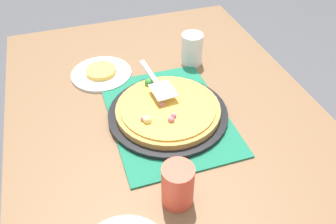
{
  "coord_description": "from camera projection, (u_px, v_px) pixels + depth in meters",
  "views": [
    {
      "loc": [
        -0.79,
        0.26,
        1.51
      ],
      "look_at": [
        0.0,
        0.0,
        0.77
      ],
      "focal_mm": 37.42,
      "sensor_mm": 36.0,
      "label": 1
    }
  ],
  "objects": [
    {
      "name": "dining_table",
      "position": [
        168.0,
        140.0,
        1.19
      ],
      "size": [
        1.4,
        1.0,
        0.75
      ],
      "color": "brown",
      "rests_on": "ground_plane"
    },
    {
      "name": "placemat",
      "position": [
        168.0,
        116.0,
        1.12
      ],
      "size": [
        0.48,
        0.36,
        0.01
      ],
      "primitive_type": "cube",
      "color": "#196B4C",
      "rests_on": "dining_table"
    },
    {
      "name": "pizza_pan",
      "position": [
        168.0,
        114.0,
        1.11
      ],
      "size": [
        0.38,
        0.38,
        0.01
      ],
      "primitive_type": "cylinder",
      "color": "black",
      "rests_on": "placemat"
    },
    {
      "name": "pizza",
      "position": [
        168.0,
        109.0,
        1.1
      ],
      "size": [
        0.33,
        0.33,
        0.05
      ],
      "color": "#B78442",
      "rests_on": "pizza_pan"
    },
    {
      "name": "plate_near_left",
      "position": [
        101.0,
        74.0,
        1.29
      ],
      "size": [
        0.22,
        0.22,
        0.01
      ],
      "primitive_type": "cylinder",
      "color": "white",
      "rests_on": "dining_table"
    },
    {
      "name": "served_slice_left",
      "position": [
        101.0,
        71.0,
        1.28
      ],
      "size": [
        0.11,
        0.11,
        0.02
      ],
      "primitive_type": "cylinder",
      "color": "#EAB747",
      "rests_on": "plate_near_left"
    },
    {
      "name": "cup_near",
      "position": [
        192.0,
        49.0,
        1.31
      ],
      "size": [
        0.08,
        0.08,
        0.12
      ],
      "primitive_type": "cylinder",
      "color": "white",
      "rests_on": "dining_table"
    },
    {
      "name": "cup_corner",
      "position": [
        178.0,
        185.0,
        0.85
      ],
      "size": [
        0.08,
        0.08,
        0.12
      ],
      "primitive_type": "cylinder",
      "color": "#E04C38",
      "rests_on": "dining_table"
    },
    {
      "name": "pizza_server",
      "position": [
        156.0,
        82.0,
        1.14
      ],
      "size": [
        0.23,
        0.08,
        0.01
      ],
      "color": "silver",
      "rests_on": "pizza"
    }
  ]
}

